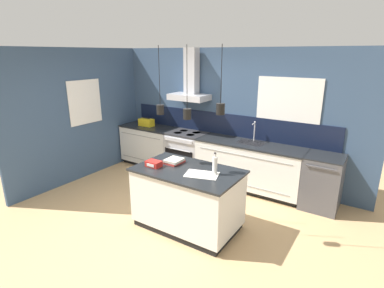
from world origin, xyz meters
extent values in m
plane|color=tan|center=(0.00, 0.00, 0.00)|extent=(16.00, 16.00, 0.00)
cube|color=#354C6B|center=(0.00, 2.03, 1.30)|extent=(5.60, 0.06, 2.60)
cube|color=black|center=(0.00, 1.99, 1.12)|extent=(4.42, 0.02, 0.43)
cube|color=white|center=(1.25, 1.99, 1.62)|extent=(1.12, 0.01, 0.96)
cube|color=black|center=(1.25, 1.99, 1.62)|extent=(1.04, 0.01, 0.88)
cube|color=#B5B5BA|center=(-0.69, 1.77, 1.64)|extent=(0.80, 0.46, 0.12)
cube|color=#B5B5BA|center=(-0.69, 1.86, 2.15)|extent=(0.26, 0.20, 0.90)
cylinder|color=black|center=(-0.04, 0.04, 2.19)|extent=(0.01, 0.01, 0.82)
cylinder|color=black|center=(-0.04, 0.04, 1.71)|extent=(0.11, 0.11, 0.14)
sphere|color=#F9D18C|center=(-0.04, 0.04, 1.71)|extent=(0.06, 0.06, 0.06)
cylinder|color=black|center=(0.49, -0.04, 2.20)|extent=(0.01, 0.01, 0.81)
cylinder|color=black|center=(0.49, -0.04, 1.72)|extent=(0.11, 0.11, 0.14)
sphere|color=#F9D18C|center=(0.49, -0.04, 1.72)|extent=(0.06, 0.06, 0.06)
cylinder|color=black|center=(0.97, -0.01, 2.25)|extent=(0.01, 0.01, 0.70)
cylinder|color=black|center=(0.97, -0.01, 1.83)|extent=(0.11, 0.11, 0.14)
sphere|color=#F9D18C|center=(0.97, -0.01, 1.83)|extent=(0.06, 0.06, 0.06)
cube|color=#354C6B|center=(-2.43, 0.70, 1.30)|extent=(0.06, 3.80, 2.60)
cube|color=white|center=(-2.39, 0.55, 1.55)|extent=(0.01, 0.76, 0.88)
cube|color=black|center=(-2.39, 0.55, 1.55)|extent=(0.01, 0.68, 0.80)
cube|color=black|center=(-1.72, 1.72, 0.04)|extent=(1.24, 0.56, 0.09)
cube|color=silver|center=(-1.72, 1.69, 0.48)|extent=(1.28, 0.62, 0.79)
cube|color=gray|center=(-1.72, 1.38, 0.76)|extent=(1.12, 0.01, 0.01)
cube|color=gray|center=(-1.72, 1.38, 0.21)|extent=(1.12, 0.01, 0.01)
cube|color=black|center=(-1.72, 1.69, 0.90)|extent=(1.30, 0.64, 0.03)
cube|color=black|center=(0.71, 1.72, 0.04)|extent=(1.94, 0.56, 0.09)
cube|color=silver|center=(0.71, 1.69, 0.48)|extent=(2.00, 0.62, 0.79)
cube|color=gray|center=(0.71, 1.38, 0.76)|extent=(1.76, 0.01, 0.01)
cube|color=gray|center=(0.71, 1.38, 0.21)|extent=(1.76, 0.01, 0.01)
cube|color=black|center=(0.71, 1.69, 0.90)|extent=(2.02, 0.64, 0.03)
cube|color=#262628|center=(0.71, 1.74, 0.91)|extent=(0.48, 0.34, 0.01)
cylinder|color=#B5B5BA|center=(0.71, 1.87, 1.09)|extent=(0.02, 0.02, 0.36)
sphere|color=#B5B5BA|center=(0.71, 1.87, 1.27)|extent=(0.03, 0.03, 0.03)
cylinder|color=#B5B5BA|center=(0.71, 1.81, 1.25)|extent=(0.02, 0.12, 0.02)
cube|color=#B5B5BA|center=(-0.69, 1.69, 0.43)|extent=(0.78, 0.62, 0.87)
cube|color=black|center=(-0.69, 1.37, 0.40)|extent=(0.67, 0.02, 0.44)
cylinder|color=#B5B5BA|center=(-0.69, 1.35, 0.63)|extent=(0.59, 0.02, 0.02)
cube|color=#B5B5BA|center=(-0.69, 1.37, 0.82)|extent=(0.67, 0.02, 0.07)
cube|color=#2D2D30|center=(-0.69, 1.69, 0.89)|extent=(0.78, 0.60, 0.04)
cylinder|color=black|center=(-0.84, 1.80, 0.91)|extent=(0.17, 0.17, 0.00)
cylinder|color=black|center=(-0.53, 1.80, 0.91)|extent=(0.17, 0.17, 0.00)
cylinder|color=black|center=(-0.84, 1.58, 0.91)|extent=(0.17, 0.17, 0.00)
cylinder|color=black|center=(-0.53, 1.58, 0.91)|extent=(0.17, 0.17, 0.00)
cube|color=#4C4C51|center=(2.01, 1.69, 0.45)|extent=(0.59, 0.62, 0.89)
cube|color=black|center=(2.01, 1.69, 0.90)|extent=(0.59, 0.62, 0.02)
cylinder|color=#4C4C51|center=(2.01, 1.36, 0.82)|extent=(0.44, 0.02, 0.02)
cube|color=black|center=(0.47, -0.01, 0.04)|extent=(1.41, 0.83, 0.09)
cube|color=silver|center=(0.47, -0.01, 0.48)|extent=(1.47, 0.86, 0.79)
cube|color=black|center=(0.47, -0.01, 0.90)|extent=(1.52, 0.91, 0.03)
cylinder|color=silver|center=(0.88, 0.05, 1.03)|extent=(0.07, 0.07, 0.25)
cylinder|color=silver|center=(0.88, 0.05, 1.18)|extent=(0.03, 0.03, 0.06)
cylinder|color=#262628|center=(0.88, 0.05, 1.22)|extent=(0.03, 0.03, 0.01)
cube|color=#B2332D|center=(0.15, 0.11, 0.92)|extent=(0.24, 0.29, 0.03)
cube|color=beige|center=(0.16, 0.09, 0.96)|extent=(0.23, 0.25, 0.04)
cube|color=red|center=(-0.01, -0.18, 0.95)|extent=(0.22, 0.15, 0.08)
cube|color=white|center=(-0.01, -0.25, 0.95)|extent=(0.13, 0.01, 0.04)
cube|color=silver|center=(0.74, -0.06, 0.91)|extent=(0.51, 0.40, 0.01)
cube|color=gold|center=(-1.80, 1.69, 0.99)|extent=(0.34, 0.18, 0.16)
cylinder|color=black|center=(-1.80, 1.69, 1.09)|extent=(0.20, 0.02, 0.02)
camera|label=1|loc=(2.69, -3.29, 2.50)|focal=28.00mm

